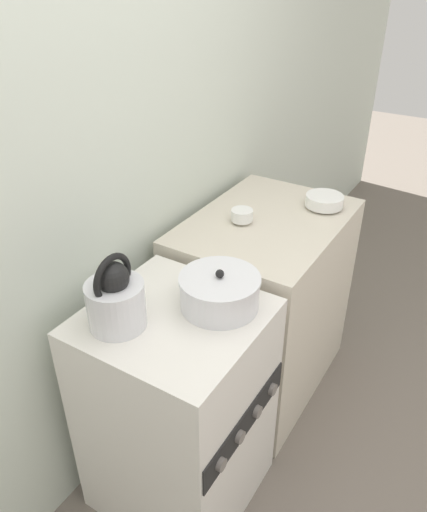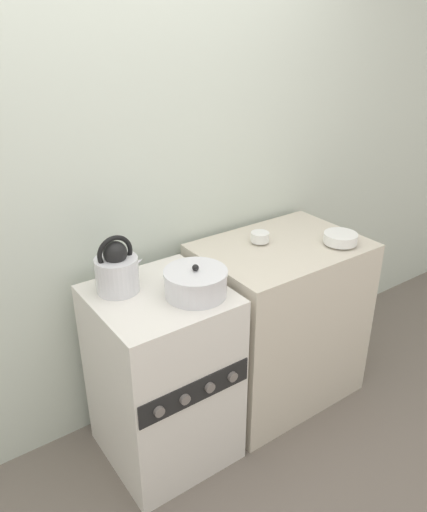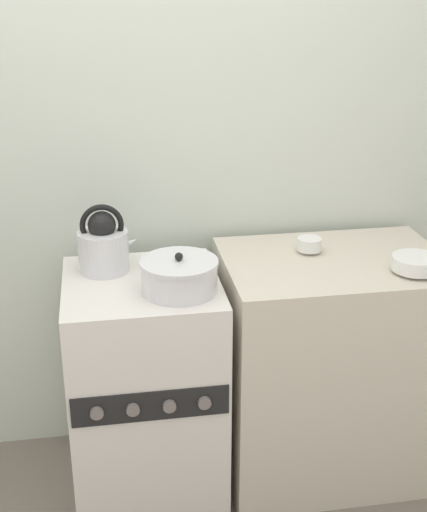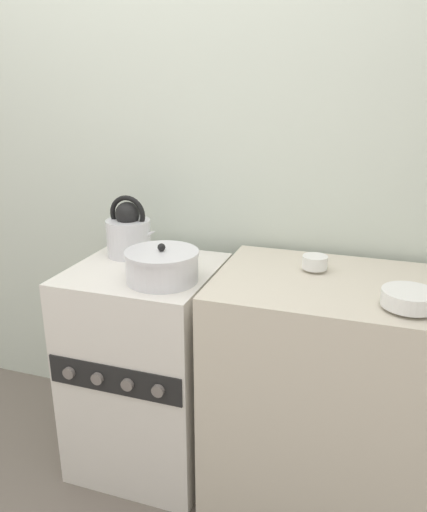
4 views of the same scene
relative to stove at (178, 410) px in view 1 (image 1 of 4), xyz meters
The scene contains 7 objects.
wall_back 0.90m from the stove, 90.00° to the left, with size 7.00×0.06×2.50m.
stove is the anchor object (origin of this frame).
counter 0.71m from the stove, ahead, with size 0.82×0.59×0.89m.
kettle 0.56m from the stove, 134.89° to the left, with size 0.22×0.18×0.25m.
cooking_pot 0.51m from the stove, 38.55° to the right, with size 0.26×0.26×0.14m.
enamel_bowl 1.08m from the stove, ahead, with size 0.16×0.16×0.06m.
small_ceramic_bowl 0.81m from the stove, ahead, with size 0.09×0.09×0.06m.
Camera 1 is at (-1.00, -0.49, 1.85)m, focal length 35.00 mm.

